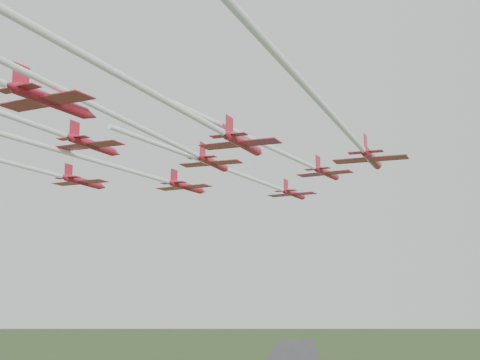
# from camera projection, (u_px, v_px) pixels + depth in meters

# --- Properties ---
(jet_lead) EXTENTS (23.61, 54.90, 2.57)m
(jet_lead) POSITION_uv_depth(u_px,v_px,m) (258.00, 181.00, 106.13)
(jet_lead) COLOR #AE1B2F
(jet_row2_left) EXTENTS (27.62, 65.14, 2.72)m
(jet_row2_left) POSITION_uv_depth(u_px,v_px,m) (115.00, 166.00, 90.98)
(jet_row2_left) COLOR #AE1B2F
(jet_row2_right) EXTENTS (19.70, 42.59, 2.42)m
(jet_row2_right) POSITION_uv_depth(u_px,v_px,m) (299.00, 160.00, 89.27)
(jet_row2_right) COLOR #AE1B2F
(jet_row3_left) EXTENTS (20.23, 54.10, 2.62)m
(jet_row3_left) POSITION_uv_depth(u_px,v_px,m) (20.00, 166.00, 89.61)
(jet_row3_left) COLOR #AE1B2F
(jet_row3_mid) EXTENTS (20.64, 65.34, 2.60)m
(jet_row3_mid) POSITION_uv_depth(u_px,v_px,m) (150.00, 132.00, 75.65)
(jet_row3_mid) COLOR #AE1B2F
(jet_row3_right) EXTENTS (20.95, 65.07, 2.67)m
(jet_row3_right) POSITION_uv_depth(u_px,v_px,m) (339.00, 123.00, 65.06)
(jet_row3_right) COLOR #AE1B2F
(jet_row4_right) EXTENTS (16.20, 43.45, 2.67)m
(jet_row4_right) POSITION_uv_depth(u_px,v_px,m) (207.00, 123.00, 65.41)
(jet_row4_right) COLOR #AE1B2F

